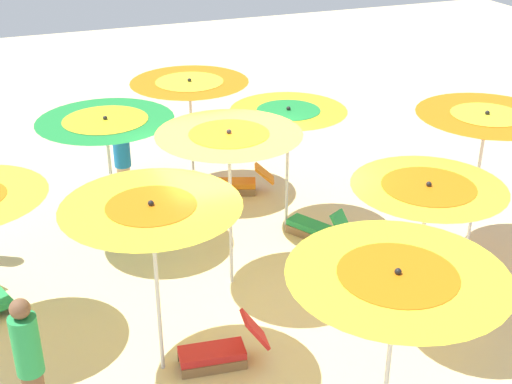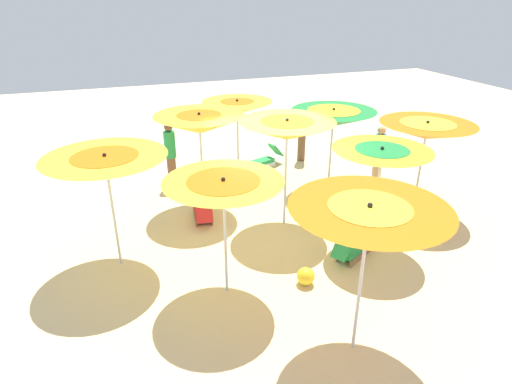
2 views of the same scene
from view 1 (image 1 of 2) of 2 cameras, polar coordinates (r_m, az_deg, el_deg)
name	(u,v)px [view 1 (image 1 of 2)]	position (r m, az deg, el deg)	size (l,w,h in m)	color
ground	(247,292)	(10.54, -0.77, -8.13)	(35.23, 35.23, 0.04)	beige
beach_umbrella_1	(152,222)	(8.05, -8.44, -2.45)	(2.08, 2.08, 2.38)	silver
beach_umbrella_2	(396,292)	(7.04, 11.32, -7.96)	(2.19, 2.19, 2.30)	silver
beach_umbrella_3	(106,132)	(11.19, -12.08, 4.83)	(2.14, 2.14, 2.22)	silver
beach_umbrella_4	(229,147)	(9.70, -2.19, 3.71)	(2.04, 2.04, 2.47)	silver
beach_umbrella_5	(427,198)	(9.06, 13.76, -0.51)	(1.95, 1.95, 2.20)	silver
beach_umbrella_6	(190,91)	(12.84, -5.41, 8.19)	(2.14, 2.14, 2.22)	silver
beach_umbrella_7	(288,119)	(11.46, 2.64, 5.99)	(1.91, 1.91, 2.18)	silver
beach_umbrella_8	(485,127)	(11.12, 18.16, 5.06)	(2.11, 2.11, 2.42)	silver
lounger_0	(239,183)	(13.33, -1.37, 0.77)	(0.74, 1.23, 0.56)	olive
lounger_2	(220,350)	(9.09, -2.92, -12.69)	(0.51, 1.18, 0.68)	olive
lounger_3	(317,227)	(11.81, 4.98, -2.89)	(1.16, 0.85, 0.63)	olive
beachgoer_0	(30,364)	(8.15, -17.94, -13.17)	(0.30, 0.30, 1.76)	brown
beachgoer_1	(123,161)	(12.74, -10.81, 2.52)	(0.30, 0.30, 1.73)	#D8A87F
beach_ball	(380,261)	(11.09, 10.03, -5.56)	(0.33, 0.33, 0.33)	yellow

